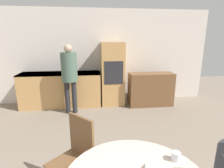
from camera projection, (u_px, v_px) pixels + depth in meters
wall_back at (103, 57)px, 4.99m from camera, size 6.12×0.05×2.60m
kitchen_counter at (61, 89)px, 4.73m from camera, size 2.10×0.60×0.92m
oven_unit at (112, 74)px, 4.80m from camera, size 0.61×0.59×1.71m
sideboard at (151, 89)px, 4.79m from camera, size 1.19×0.45×0.90m
chair_far_left at (76, 154)px, 1.95m from camera, size 0.57×0.57×0.95m
person_standing at (69, 72)px, 4.12m from camera, size 0.37×0.37×1.67m
cup at (176, 156)px, 1.55m from camera, size 0.08×0.08×0.08m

